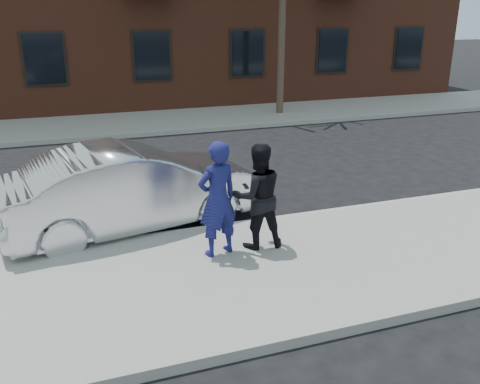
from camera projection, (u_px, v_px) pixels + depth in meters
name	position (u px, v px, depth m)	size (l,w,h in m)	color
ground	(293.00, 264.00, 8.20)	(100.00, 100.00, 0.00)	black
near_sidewalk	(299.00, 266.00, 7.95)	(50.00, 3.50, 0.15)	gray
near_curb	(258.00, 223.00, 9.55)	(50.00, 0.10, 0.15)	#999691
far_sidewalk	(161.00, 121.00, 18.17)	(50.00, 3.50, 0.15)	gray
far_curb	(172.00, 132.00, 16.57)	(50.00, 0.10, 0.15)	#999691
silver_sedan	(133.00, 188.00, 9.31)	(1.66, 4.77, 1.57)	silver
man_hoodie	(218.00, 199.00, 7.90)	(0.78, 0.62, 1.87)	navy
man_peacoat	(258.00, 196.00, 8.19)	(0.89, 0.72, 1.75)	black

